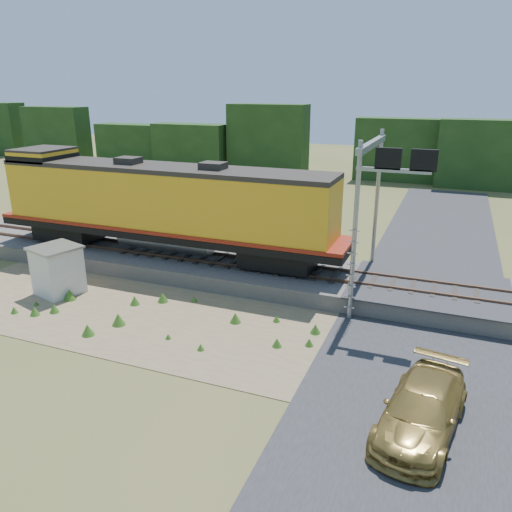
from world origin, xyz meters
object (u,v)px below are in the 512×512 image
at_px(locomotive, 159,204).
at_px(shed, 58,270).
at_px(signal_gantry, 376,181).
at_px(car, 422,410).

relative_size(locomotive, shed, 8.11).
bearing_deg(shed, locomotive, 80.75).
bearing_deg(signal_gantry, car, -70.73).
xyz_separation_m(shed, signal_gantry, (13.98, 4.51, 4.44)).
distance_m(signal_gantry, car, 10.43).
bearing_deg(locomotive, signal_gantry, -3.40).
bearing_deg(shed, car, 2.84).
relative_size(signal_gantry, car, 1.55).
bearing_deg(car, locomotive, 156.41).
distance_m(locomotive, shed, 6.22).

